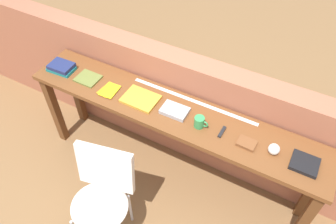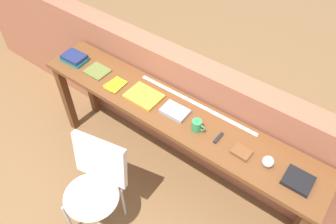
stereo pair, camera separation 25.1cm
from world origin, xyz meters
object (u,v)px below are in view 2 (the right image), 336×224
at_px(book_open_centre, 144,96).
at_px(multitool_folded, 218,138).
at_px(book_stack_leftmost, 74,58).
at_px(book_repair_rightmost, 298,180).
at_px(magazine_cycling, 97,71).
at_px(chair_white_moulded, 95,184).
at_px(sports_ball_small, 268,162).
at_px(leather_journal_brown, 242,152).
at_px(pamphlet_pile_colourful, 116,84).
at_px(mug, 197,125).

height_order(book_open_centre, multitool_folded, book_open_centre).
relative_size(book_stack_leftmost, book_repair_rightmost, 1.29).
height_order(magazine_cycling, book_repair_rightmost, book_repair_rightmost).
distance_m(chair_white_moulded, book_repair_rightmost, 1.46).
distance_m(sports_ball_small, book_repair_rightmost, 0.22).
bearing_deg(leather_journal_brown, book_stack_leftmost, -178.22).
height_order(pamphlet_pile_colourful, book_repair_rightmost, book_repair_rightmost).
bearing_deg(mug, book_open_centre, 176.91).
bearing_deg(book_stack_leftmost, sports_ball_small, 0.31).
xyz_separation_m(magazine_cycling, book_repair_rightmost, (1.82, -0.00, 0.01)).
bearing_deg(mug, chair_white_moulded, -125.18).
relative_size(book_stack_leftmost, sports_ball_small, 2.95).
relative_size(chair_white_moulded, book_open_centre, 3.17).
height_order(chair_white_moulded, book_open_centre, book_open_centre).
bearing_deg(book_open_centre, book_repair_rightmost, 0.45).
bearing_deg(pamphlet_pile_colourful, mug, 0.07).
distance_m(chair_white_moulded, book_stack_leftmost, 1.16).
bearing_deg(book_stack_leftmost, mug, -0.60).
bearing_deg(magazine_cycling, sports_ball_small, -0.21).
bearing_deg(mug, multitool_folded, 7.49).
relative_size(chair_white_moulded, leather_journal_brown, 6.86).
distance_m(book_open_centre, book_repair_rightmost, 1.30).
distance_m(book_stack_leftmost, multitool_folded, 1.51).
height_order(sports_ball_small, book_repair_rightmost, sports_ball_small).
height_order(leather_journal_brown, book_repair_rightmost, book_repair_rightmost).
bearing_deg(multitool_folded, pamphlet_pile_colourful, -178.62).
bearing_deg(multitool_folded, leather_journal_brown, -4.67).
distance_m(pamphlet_pile_colourful, book_open_centre, 0.29).
relative_size(magazine_cycling, pamphlet_pile_colourful, 1.09).
relative_size(multitool_folded, book_repair_rightmost, 0.60).
xyz_separation_m(sports_ball_small, book_repair_rightmost, (0.21, 0.00, -0.03)).
bearing_deg(magazine_cycling, book_repair_rightmost, -0.18).
distance_m(multitool_folded, sports_ball_small, 0.38).
distance_m(chair_white_moulded, sports_ball_small, 1.29).
relative_size(mug, sports_ball_small, 1.38).
distance_m(chair_white_moulded, pamphlet_pile_colourful, 0.83).
height_order(book_stack_leftmost, pamphlet_pile_colourful, book_stack_leftmost).
xyz_separation_m(magazine_cycling, pamphlet_pile_colourful, (0.24, -0.03, -0.00)).
height_order(chair_white_moulded, book_stack_leftmost, book_stack_leftmost).
xyz_separation_m(book_open_centre, multitool_folded, (0.70, -0.01, -0.00)).
distance_m(magazine_cycling, multitool_folded, 1.23).
relative_size(chair_white_moulded, book_repair_rightmost, 4.90).
bearing_deg(magazine_cycling, book_stack_leftmost, -177.38).
xyz_separation_m(pamphlet_pile_colourful, book_open_centre, (0.29, 0.03, 0.00)).
bearing_deg(mug, book_repair_rightmost, 1.85).
bearing_deg(sports_ball_small, book_repair_rightmost, 0.17).
height_order(book_open_centre, book_repair_rightmost, book_repair_rightmost).
relative_size(book_open_centre, leather_journal_brown, 2.16).
bearing_deg(leather_journal_brown, multitool_folded, 177.34).
xyz_separation_m(chair_white_moulded, book_repair_rightmost, (1.23, 0.69, 0.37)).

